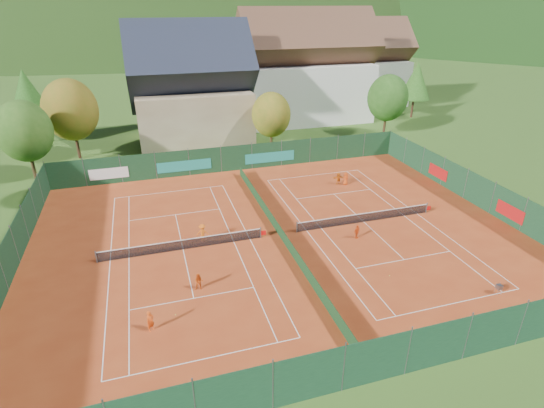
{
  "coord_description": "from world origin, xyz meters",
  "views": [
    {
      "loc": [
        -9.65,
        -29.6,
        17.78
      ],
      "look_at": [
        0.0,
        2.0,
        2.0
      ],
      "focal_mm": 28.0,
      "sensor_mm": 36.0,
      "label": 1
    }
  ],
  "objects": [
    {
      "name": "ground",
      "position": [
        0.0,
        0.0,
        -0.02
      ],
      "size": [
        600.0,
        600.0,
        0.0
      ],
      "primitive_type": "plane",
      "color": "#2E531A",
      "rests_on": "ground"
    },
    {
      "name": "clay_pad",
      "position": [
        0.0,
        0.0,
        0.01
      ],
      "size": [
        40.0,
        32.0,
        0.01
      ],
      "primitive_type": "cube",
      "color": "#A43A18",
      "rests_on": "ground"
    },
    {
      "name": "court_markings_left",
      "position": [
        -8.0,
        0.0,
        0.01
      ],
      "size": [
        11.03,
        23.83,
        0.0
      ],
      "color": "white",
      "rests_on": "ground"
    },
    {
      "name": "court_markings_right",
      "position": [
        8.0,
        0.0,
        0.01
      ],
      "size": [
        11.03,
        23.83,
        0.0
      ],
      "color": "white",
      "rests_on": "ground"
    },
    {
      "name": "tennis_net_left",
      "position": [
        -7.85,
        0.0,
        0.51
      ],
      "size": [
        13.3,
        0.1,
        1.02
      ],
      "color": "#59595B",
      "rests_on": "ground"
    },
    {
      "name": "tennis_net_right",
      "position": [
        8.15,
        0.0,
        0.51
      ],
      "size": [
        13.3,
        0.1,
        1.02
      ],
      "color": "#59595B",
      "rests_on": "ground"
    },
    {
      "name": "court_divider",
      "position": [
        0.0,
        0.0,
        0.5
      ],
      "size": [
        0.03,
        28.8,
        1.0
      ],
      "color": "#133418",
      "rests_on": "ground"
    },
    {
      "name": "fence_north",
      "position": [
        -0.46,
        15.99,
        1.47
      ],
      "size": [
        40.0,
        0.1,
        3.0
      ],
      "color": "#13361D",
      "rests_on": "ground"
    },
    {
      "name": "fence_south",
      "position": [
        0.0,
        -16.0,
        1.5
      ],
      "size": [
        40.0,
        0.04,
        3.0
      ],
      "color": "#143923",
      "rests_on": "ground"
    },
    {
      "name": "fence_west",
      "position": [
        -20.0,
        0.0,
        1.5
      ],
      "size": [
        0.04,
        32.0,
        3.0
      ],
      "color": "#13361F",
      "rests_on": "ground"
    },
    {
      "name": "fence_east",
      "position": [
        20.0,
        0.05,
        1.48
      ],
      "size": [
        0.09,
        32.0,
        3.0
      ],
      "color": "#143920",
      "rests_on": "ground"
    },
    {
      "name": "chalet",
      "position": [
        -3.0,
        30.0,
        6.62
      ],
      "size": [
        16.2,
        12.0,
        16.0
      ],
      "color": "tan",
      "rests_on": "ground"
    },
    {
      "name": "hotel_block_a",
      "position": [
        16.0,
        36.0,
        7.38
      ],
      "size": [
        21.6,
        11.0,
        17.25
      ],
      "color": "silver",
      "rests_on": "ground"
    },
    {
      "name": "hotel_block_b",
      "position": [
        30.0,
        44.0,
        6.62
      ],
      "size": [
        17.28,
        10.0,
        15.5
      ],
      "color": "silver",
      "rests_on": "ground"
    },
    {
      "name": "tree_west_front",
      "position": [
        -22.0,
        20.0,
        5.39
      ],
      "size": [
        5.72,
        5.72,
        8.69
      ],
      "color": "#432E18",
      "rests_on": "ground"
    },
    {
      "name": "tree_west_mid",
      "position": [
        -18.0,
        26.0,
        6.07
      ],
      "size": [
        6.44,
        6.44,
        9.78
      ],
      "color": "#412617",
      "rests_on": "ground"
    },
    {
      "name": "tree_west_back",
      "position": [
        -24.0,
        34.0,
        6.74
      ],
      "size": [
        5.6,
        5.6,
        10.0
      ],
      "color": "#482919",
      "rests_on": "ground"
    },
    {
      "name": "tree_center",
      "position": [
        6.0,
        22.0,
        4.72
      ],
      "size": [
        5.01,
        5.01,
        7.6
      ],
      "color": "#4D371B",
      "rests_on": "ground"
    },
    {
      "name": "tree_east_front",
      "position": [
        24.0,
        24.0,
        5.39
      ],
      "size": [
        5.72,
        5.72,
        8.69
      ],
      "color": "#4A301A",
      "rests_on": "ground"
    },
    {
      "name": "tree_east_mid",
      "position": [
        34.0,
        32.0,
        6.06
      ],
      "size": [
        5.04,
        5.04,
        9.0
      ],
      "color": "#4A2B1A",
      "rests_on": "ground"
    },
    {
      "name": "tree_east_back",
      "position": [
        26.0,
        40.0,
        6.74
      ],
      "size": [
        7.15,
        7.15,
        10.86
      ],
      "color": "#422E17",
      "rests_on": "ground"
    },
    {
      "name": "mountain_backdrop",
      "position": [
        28.54,
        233.48,
        -39.64
      ],
      "size": [
        820.0,
        530.0,
        242.0
      ],
      "color": "black",
      "rests_on": "ground"
    },
    {
      "name": "ball_hopper",
      "position": [
        11.68,
        -11.87,
        0.56
      ],
      "size": [
        0.34,
        0.34,
        0.8
      ],
      "color": "slate",
      "rests_on": "ground"
    },
    {
      "name": "loose_ball_0",
      "position": [
        -9.32,
        -7.74,
        0.03
      ],
      "size": [
        0.07,
        0.07,
        0.07
      ],
      "primitive_type": "sphere",
      "color": "#CCD833",
      "rests_on": "ground"
    },
    {
      "name": "loose_ball_1",
      "position": [
        5.8,
        -7.94,
        0.03
      ],
      "size": [
        0.07,
        0.07,
        0.07
      ],
      "primitive_type": "sphere",
      "color": "#CCD833",
      "rests_on": "ground"
    },
    {
      "name": "loose_ball_2",
      "position": [
        4.1,
        1.58,
        0.03
      ],
      "size": [
        0.07,
        0.07,
        0.07
      ],
      "primitive_type": "sphere",
      "color": "#CCD833",
      "rests_on": "ground"
    },
    {
      "name": "player_left_near",
      "position": [
        -10.81,
        -8.69,
        0.7
      ],
      "size": [
        0.61,
        0.57,
        1.39
      ],
      "primitive_type": "imported",
      "rotation": [
        0.0,
        0.0,
        0.62
      ],
      "color": "#F25515",
      "rests_on": "ground"
    },
    {
      "name": "player_left_mid",
      "position": [
        -7.49,
        -5.52,
        0.64
      ],
      "size": [
        0.71,
        0.6,
        1.27
      ],
      "primitive_type": "imported",
      "rotation": [
        0.0,
        0.0,
        -0.21
      ],
      "color": "#D44D12",
      "rests_on": "ground"
    },
    {
      "name": "player_left_far",
      "position": [
        -6.26,
        0.95,
        0.76
      ],
      "size": [
        1.06,
        0.72,
        1.52
      ],
      "primitive_type": "imported",
      "rotation": [
        0.0,
        0.0,
        2.98
      ],
      "color": "orange",
      "rests_on": "ground"
    },
    {
      "name": "player_right_near",
      "position": [
        6.02,
        -2.35,
        0.61
      ],
      "size": [
        0.78,
        0.58,
        1.22
      ],
      "primitive_type": "imported",
      "rotation": [
        0.0,
        0.0,
        0.45
      ],
      "color": "#ED4E15",
      "rests_on": "ground"
    },
    {
      "name": "player_right_far_a",
      "position": [
        10.19,
        8.34,
        0.69
      ],
      "size": [
        0.7,
        0.48,
        1.38
      ],
      "primitive_type": "imported",
      "rotation": [
        0.0,
        0.0,
        3.21
      ],
      "color": "#D64813",
      "rests_on": "ground"
    },
    {
      "name": "player_right_far_b",
      "position": [
        9.5,
        8.71,
        0.66
      ],
      "size": [
        1.25,
        0.48,
        1.32
      ],
      "primitive_type": "imported",
      "rotation": [
        0.0,
        0.0,
        3.07
      ],
      "color": "#D56212",
      "rests_on": "ground"
    }
  ]
}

